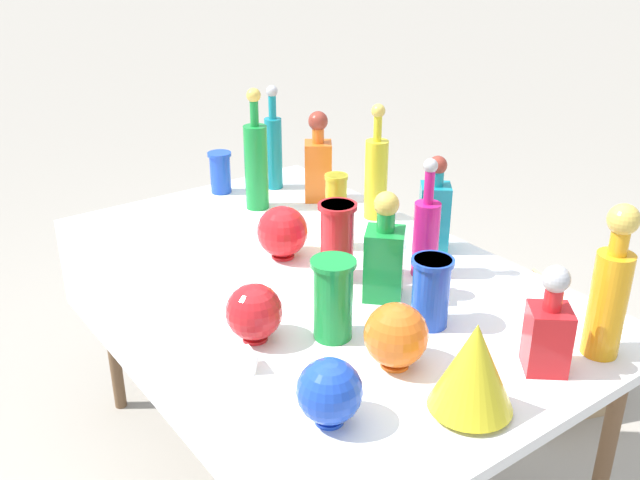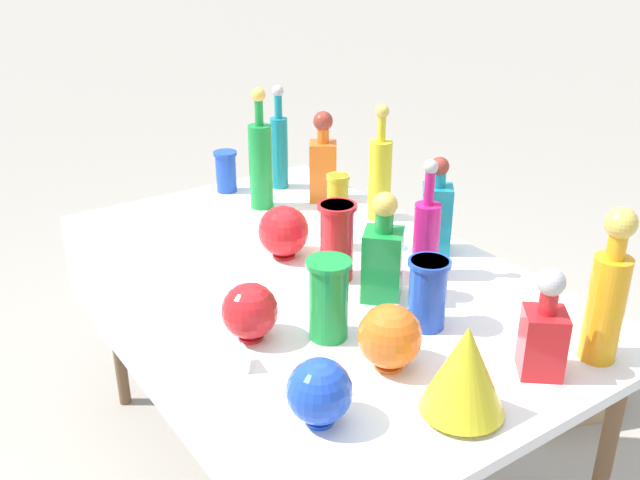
# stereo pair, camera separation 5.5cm
# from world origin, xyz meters

# --- Properties ---
(ground_plane) EXTENTS (40.00, 40.00, 0.00)m
(ground_plane) POSITION_xyz_m (0.00, 0.00, 0.00)
(ground_plane) COLOR #A0998C
(display_table) EXTENTS (1.69, 1.00, 0.76)m
(display_table) POSITION_xyz_m (0.00, -0.04, 0.70)
(display_table) COLOR white
(display_table) RESTS_ON ground
(tall_bottle_0) EXTENTS (0.06, 0.06, 0.39)m
(tall_bottle_0) POSITION_xyz_m (-0.67, 0.28, 0.92)
(tall_bottle_0) COLOR teal
(tall_bottle_0) RESTS_ON display_table
(tall_bottle_1) EXTENTS (0.09, 0.09, 0.38)m
(tall_bottle_1) POSITION_xyz_m (0.73, 0.28, 0.93)
(tall_bottle_1) COLOR orange
(tall_bottle_1) RESTS_ON display_table
(tall_bottle_2) EXTENTS (0.07, 0.07, 0.35)m
(tall_bottle_2) POSITION_xyz_m (0.19, 0.23, 0.89)
(tall_bottle_2) COLOR #C61972
(tall_bottle_2) RESTS_ON display_table
(tall_bottle_3) EXTENTS (0.08, 0.08, 0.39)m
(tall_bottle_3) POSITION_xyz_m (-0.22, 0.40, 0.91)
(tall_bottle_3) COLOR yellow
(tall_bottle_3) RESTS_ON display_table
(tall_bottle_4) EXTENTS (0.08, 0.08, 0.42)m
(tall_bottle_4) POSITION_xyz_m (-0.54, 0.12, 0.93)
(tall_bottle_4) COLOR #198C38
(tall_bottle_4) RESTS_ON display_table
(square_decanter_0) EXTENTS (0.14, 0.14, 0.30)m
(square_decanter_0) POSITION_xyz_m (0.22, 0.05, 0.88)
(square_decanter_0) COLOR #198C38
(square_decanter_0) RESTS_ON display_table
(square_decanter_1) EXTENTS (0.13, 0.13, 0.26)m
(square_decanter_1) POSITION_xyz_m (0.70, 0.12, 0.87)
(square_decanter_1) COLOR red
(square_decanter_1) RESTS_ON display_table
(square_decanter_2) EXTENTS (0.13, 0.13, 0.33)m
(square_decanter_2) POSITION_xyz_m (-0.48, 0.34, 0.90)
(square_decanter_2) COLOR orange
(square_decanter_2) RESTS_ON display_table
(square_decanter_3) EXTENTS (0.13, 0.13, 0.30)m
(square_decanter_3) POSITION_xyz_m (0.08, 0.37, 0.89)
(square_decanter_3) COLOR teal
(square_decanter_3) RESTS_ON display_table
(slender_vase_0) EXTENTS (0.11, 0.11, 0.18)m
(slender_vase_0) POSITION_xyz_m (0.40, 0.05, 0.86)
(slender_vase_0) COLOR blue
(slender_vase_0) RESTS_ON display_table
(slender_vase_1) EXTENTS (0.11, 0.11, 0.22)m
(slender_vase_1) POSITION_xyz_m (0.06, 0.02, 0.88)
(slender_vase_1) COLOR red
(slender_vase_1) RESTS_ON display_table
(slender_vase_2) EXTENTS (0.07, 0.07, 0.24)m
(slender_vase_2) POSITION_xyz_m (-0.10, 0.14, 0.89)
(slender_vase_2) COLOR yellow
(slender_vase_2) RESTS_ON display_table
(slender_vase_3) EXTENTS (0.09, 0.09, 0.15)m
(slender_vase_3) POSITION_xyz_m (-0.75, 0.09, 0.84)
(slender_vase_3) COLOR blue
(slender_vase_3) RESTS_ON display_table
(slender_vase_4) EXTENTS (0.11, 0.11, 0.21)m
(slender_vase_4) POSITION_xyz_m (0.30, -0.18, 0.87)
(slender_vase_4) COLOR #198C38
(slender_vase_4) RESTS_ON display_table
(fluted_vase_0) EXTENTS (0.18, 0.18, 0.21)m
(fluted_vase_0) POSITION_xyz_m (0.70, -0.13, 0.87)
(fluted_vase_0) COLOR yellow
(fluted_vase_0) RESTS_ON display_table
(round_bowl_0) EXTENTS (0.15, 0.15, 0.16)m
(round_bowl_0) POSITION_xyz_m (-0.14, -0.03, 0.84)
(round_bowl_0) COLOR red
(round_bowl_0) RESTS_ON display_table
(round_bowl_1) EXTENTS (0.14, 0.14, 0.15)m
(round_bowl_1) POSITION_xyz_m (0.20, -0.34, 0.84)
(round_bowl_1) COLOR red
(round_bowl_1) RESTS_ON display_table
(round_bowl_2) EXTENTS (0.14, 0.14, 0.14)m
(round_bowl_2) POSITION_xyz_m (0.56, -0.39, 0.83)
(round_bowl_2) COLOR blue
(round_bowl_2) RESTS_ON display_table
(round_bowl_3) EXTENTS (0.15, 0.15, 0.16)m
(round_bowl_3) POSITION_xyz_m (0.49, -0.14, 0.84)
(round_bowl_3) COLOR orange
(round_bowl_3) RESTS_ON display_table
(price_tag_left) EXTENTS (0.06, 0.02, 0.05)m
(price_tag_left) POSITION_xyz_m (0.30, -0.42, 0.78)
(price_tag_left) COLOR white
(price_tag_left) RESTS_ON display_table
(price_tag_center) EXTENTS (0.06, 0.03, 0.04)m
(price_tag_center) POSITION_xyz_m (0.28, -0.42, 0.78)
(price_tag_center) COLOR white
(price_tag_center) RESTS_ON display_table
(cardboard_box_behind_left) EXTENTS (0.58, 0.52, 0.39)m
(cardboard_box_behind_left) POSITION_xyz_m (0.11, 1.00, 0.15)
(cardboard_box_behind_left) COLOR tan
(cardboard_box_behind_left) RESTS_ON ground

